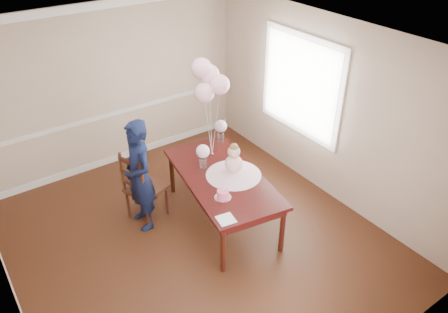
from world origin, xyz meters
TOP-DOWN VIEW (x-y plane):
  - floor at (0.00, 0.00)m, footprint 4.50×5.00m
  - ceiling at (0.00, 0.00)m, footprint 4.50×5.00m
  - wall_back at (0.00, 2.50)m, footprint 4.50×0.02m
  - wall_front at (0.00, -2.50)m, footprint 4.50×0.02m
  - wall_right at (2.25, 0.00)m, footprint 0.02×5.00m
  - chair_rail_trim at (0.00, 2.49)m, footprint 4.50×0.02m
  - crown_molding at (0.00, 2.49)m, footprint 4.50×0.02m
  - baseboard_trim at (0.00, 2.49)m, footprint 4.50×0.02m
  - window_frame at (2.23, 0.50)m, footprint 0.02×1.66m
  - window_blinds at (2.21, 0.50)m, footprint 0.01×1.50m
  - dining_table_top at (0.55, 0.17)m, footprint 1.32×2.14m
  - table_apron at (0.55, 0.17)m, footprint 1.21×2.03m
  - table_leg_fl at (-0.02, -0.67)m, footprint 0.08×0.08m
  - table_leg_fr at (0.81, -0.81)m, footprint 0.08×0.08m
  - table_leg_bl at (0.29, 1.14)m, footprint 0.08×0.08m
  - table_leg_br at (1.12, 1.00)m, footprint 0.08×0.08m
  - baby_skirt at (0.69, 0.09)m, footprint 0.88×0.88m
  - baby_torso at (0.69, 0.09)m, footprint 0.24×0.24m
  - baby_head at (0.69, 0.09)m, footprint 0.17×0.17m
  - baby_hair at (0.69, 0.09)m, footprint 0.12×0.12m
  - cake_platter at (0.28, -0.24)m, footprint 0.25×0.25m
  - birthday_cake at (0.28, -0.24)m, footprint 0.17×0.17m
  - cake_flower_a at (0.28, -0.24)m, footprint 0.03×0.03m
  - cake_flower_b at (0.31, -0.23)m, footprint 0.03×0.03m
  - rose_vase_near at (0.45, 0.49)m, footprint 0.12×0.12m
  - roses_near at (0.45, 0.49)m, footprint 0.19×0.19m
  - rose_vase_far at (1.07, 0.94)m, footprint 0.12×0.12m
  - roses_far at (1.07, 0.94)m, footprint 0.19×0.19m
  - napkin at (0.06, -0.61)m, footprint 0.23×0.23m
  - balloon_weight at (0.74, 0.69)m, footprint 0.05×0.05m
  - balloon_a at (0.64, 0.71)m, footprint 0.28×0.28m
  - balloon_b at (0.83, 0.63)m, footprint 0.28×0.28m
  - balloon_c at (0.78, 0.79)m, footprint 0.28×0.28m
  - balloon_d at (0.68, 0.82)m, footprint 0.28×0.28m
  - balloon_ribbon_a at (0.69, 0.70)m, footprint 0.09×0.02m
  - balloon_ribbon_b at (0.79, 0.66)m, footprint 0.09×0.07m
  - balloon_ribbon_c at (0.76, 0.74)m, footprint 0.04×0.09m
  - balloon_ribbon_d at (0.71, 0.76)m, footprint 0.07×0.12m
  - dining_chair_seat at (-0.29, 0.83)m, footprint 0.61×0.61m
  - chair_leg_fl at (-0.41, 0.58)m, footprint 0.06×0.06m
  - chair_leg_fr at (-0.04, 0.71)m, footprint 0.06×0.06m
  - chair_leg_bl at (-0.54, 0.95)m, footprint 0.06×0.06m
  - chair_leg_br at (-0.17, 1.08)m, footprint 0.06×0.06m
  - chair_back_post_l at (-0.43, 0.58)m, footprint 0.06×0.06m
  - chair_back_post_r at (-0.56, 0.95)m, footprint 0.06×0.06m
  - chair_slat_low at (-0.50, 0.76)m, footprint 0.17×0.42m
  - chair_slat_mid at (-0.50, 0.76)m, footprint 0.17×0.42m
  - chair_slat_top at (-0.50, 0.76)m, footprint 0.17×0.42m
  - woman at (-0.42, 0.72)m, footprint 0.41×0.60m

SIDE VIEW (x-z plane):
  - floor at x=0.00m, z-range 0.00..0.00m
  - baseboard_trim at x=0.00m, z-range 0.00..0.12m
  - chair_leg_fl at x=-0.41m, z-range 0.00..0.47m
  - chair_leg_fr at x=-0.04m, z-range 0.00..0.47m
  - chair_leg_bl at x=-0.54m, z-range 0.00..0.47m
  - chair_leg_br at x=-0.17m, z-range 0.00..0.47m
  - table_leg_fl at x=-0.02m, z-range 0.00..0.70m
  - table_leg_fr at x=0.81m, z-range 0.00..0.70m
  - table_leg_bl at x=0.29m, z-range 0.00..0.70m
  - table_leg_br at x=1.12m, z-range 0.00..0.70m
  - dining_chair_seat at x=-0.29m, z-range 0.46..0.52m
  - table_apron at x=0.55m, z-range 0.60..0.70m
  - chair_slat_low at x=-0.50m, z-range 0.65..0.70m
  - dining_table_top at x=0.55m, z-range 0.70..0.75m
  - cake_platter at x=0.28m, z-range 0.75..0.76m
  - napkin at x=0.06m, z-range 0.75..0.76m
  - balloon_weight at x=0.74m, z-range 0.75..0.77m
  - baby_skirt at x=0.69m, z-range 0.75..0.85m
  - chair_back_post_l at x=-0.43m, z-range 0.50..1.11m
  - chair_back_post_r at x=-0.56m, z-range 0.50..1.11m
  - birthday_cake at x=0.28m, z-range 0.76..0.86m
  - woman at x=-0.42m, z-range 0.00..1.62m
  - rose_vase_near at x=0.45m, z-range 0.75..0.91m
  - rose_vase_far at x=1.07m, z-range 0.75..0.91m
  - chair_slat_mid at x=-0.50m, z-range 0.82..0.88m
  - cake_flower_a at x=0.28m, z-range 0.86..0.89m
  - cake_flower_b at x=0.31m, z-range 0.86..0.89m
  - chair_rail_trim at x=0.00m, z-range 0.86..0.94m
  - baby_torso at x=0.69m, z-range 0.81..1.05m
  - roses_near at x=0.45m, z-range 0.92..1.11m
  - roses_far at x=1.07m, z-range 0.92..1.11m
  - chair_slat_top at x=-0.50m, z-range 1.00..1.05m
  - baby_head at x=0.69m, z-range 1.04..1.21m
  - baby_hair at x=0.69m, z-range 1.12..1.24m
  - balloon_ribbon_a at x=0.69m, z-range 0.76..1.60m
  - balloon_ribbon_b at x=0.79m, z-range 0.76..1.70m
  - balloon_ribbon_c at x=0.76m, z-range 0.76..1.80m
  - balloon_ribbon_d at x=0.71m, z-range 0.76..1.90m
  - wall_back at x=0.00m, z-range 0.00..2.70m
  - wall_front at x=0.00m, z-range 0.00..2.70m
  - wall_right at x=2.25m, z-range 0.00..2.70m
  - window_frame at x=2.23m, z-range 0.77..2.33m
  - window_blinds at x=2.21m, z-range 0.85..2.25m
  - balloon_a at x=0.64m, z-range 1.61..1.89m
  - balloon_b at x=0.83m, z-range 1.71..1.99m
  - balloon_c at x=0.78m, z-range 1.81..2.09m
  - balloon_d at x=0.68m, z-range 1.91..2.19m
  - crown_molding at x=0.00m, z-range 2.57..2.69m
  - ceiling at x=0.00m, z-range 2.69..2.71m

